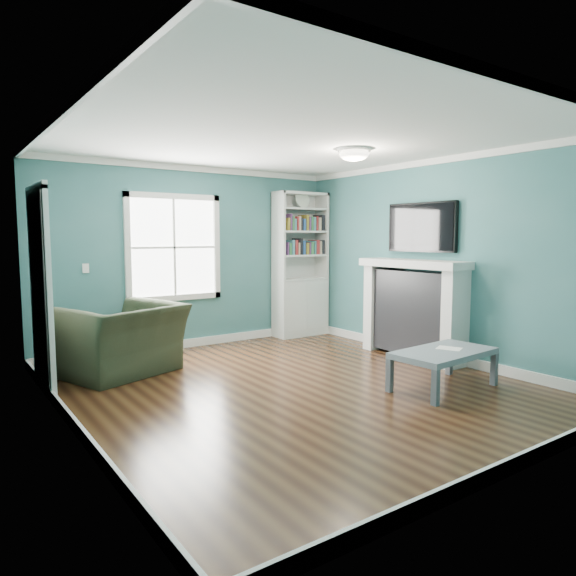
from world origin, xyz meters
TOP-DOWN VIEW (x-y plane):
  - floor at (0.00, 0.00)m, footprint 5.00×5.00m
  - room_walls at (0.00, 0.00)m, footprint 5.00×5.00m
  - trim at (0.00, 0.00)m, footprint 4.50×5.00m
  - window at (-0.30, 2.49)m, footprint 1.40×0.06m
  - bookshelf at (1.77, 2.30)m, footprint 0.90×0.35m
  - fireplace at (2.08, 0.20)m, footprint 0.44×1.58m
  - tv at (2.20, 0.20)m, footprint 0.06×1.10m
  - door at (-2.22, 1.40)m, footprint 0.12×0.98m
  - ceiling_fixture at (0.90, 0.10)m, footprint 0.38×0.38m
  - light_switch at (-1.50, 2.48)m, footprint 0.08×0.01m
  - recliner at (-1.35, 1.59)m, footprint 1.46×1.19m
  - coffee_table at (1.25, -0.95)m, footprint 1.17×0.70m
  - paper_sheet at (1.36, -0.93)m, footprint 0.28×0.31m

SIDE VIEW (x-z plane):
  - floor at x=0.00m, z-range 0.00..0.00m
  - coffee_table at x=1.25m, z-range 0.15..0.56m
  - paper_sheet at x=1.36m, z-range 0.41..0.42m
  - recliner at x=-1.35m, z-range 0.00..1.10m
  - fireplace at x=2.08m, z-range -0.01..1.29m
  - bookshelf at x=1.77m, z-range -0.23..2.08m
  - door at x=-2.22m, z-range -0.01..2.16m
  - light_switch at x=-1.50m, z-range 1.14..1.26m
  - trim at x=0.00m, z-range -0.06..2.54m
  - window at x=-0.30m, z-range 0.70..2.20m
  - room_walls at x=0.00m, z-range -0.92..4.08m
  - tv at x=2.20m, z-range 1.40..2.05m
  - ceiling_fixture at x=0.90m, z-range 2.47..2.63m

